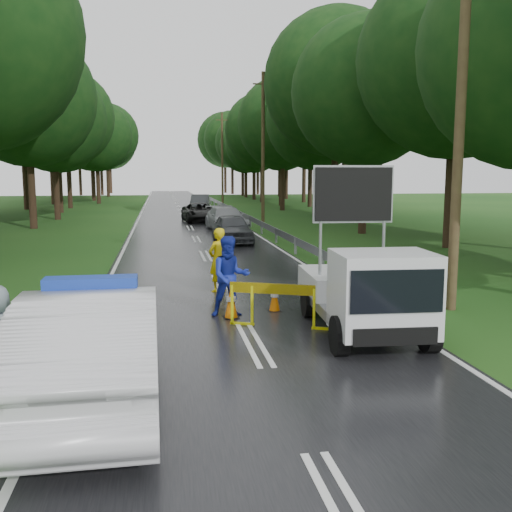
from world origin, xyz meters
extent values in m
plane|color=#184614|center=(0.00, 0.00, 0.00)|extent=(160.00, 160.00, 0.00)
cube|color=black|center=(0.00, 30.00, 0.01)|extent=(7.00, 140.00, 0.02)
cylinder|color=gray|center=(3.70, 0.00, 0.35)|extent=(0.12, 0.12, 0.70)
cube|color=gray|center=(3.70, 30.00, 0.55)|extent=(0.05, 60.00, 0.30)
cylinder|color=#42301E|center=(5.20, 2.00, 5.00)|extent=(0.24, 0.24, 10.00)
cylinder|color=#42301E|center=(5.20, 28.00, 5.00)|extent=(0.24, 0.24, 10.00)
cube|color=#42301E|center=(5.20, 28.00, 9.20)|extent=(1.40, 0.08, 0.08)
cylinder|color=#42301E|center=(5.20, 54.00, 5.00)|extent=(0.24, 0.24, 10.00)
cube|color=#42301E|center=(5.20, 54.00, 9.20)|extent=(1.40, 0.08, 0.08)
imported|color=silver|center=(-2.69, -2.53, 0.84)|extent=(1.88, 5.15, 1.69)
cube|color=#1938A5|center=(-2.69, -2.53, 1.77)|extent=(1.27, 0.37, 0.17)
cube|color=gray|center=(2.37, 0.73, 0.49)|extent=(1.98, 3.81, 0.22)
cube|color=silver|center=(2.42, 1.61, 0.84)|extent=(1.98, 2.23, 0.49)
cube|color=silver|center=(2.28, -0.87, 1.11)|extent=(1.85, 1.51, 1.51)
cube|color=black|center=(2.24, -1.59, 1.28)|extent=(1.64, 0.13, 0.75)
cube|color=black|center=(2.40, 1.26, 2.83)|extent=(1.69, 0.20, 1.15)
cylinder|color=black|center=(1.43, -0.99, 0.37)|extent=(0.29, 0.76, 0.74)
cylinder|color=black|center=(3.11, -1.09, 0.37)|extent=(0.29, 0.76, 0.74)
cylinder|color=black|center=(1.59, 1.83, 0.37)|extent=(0.29, 0.76, 0.74)
cylinder|color=black|center=(3.27, 1.74, 0.37)|extent=(0.29, 0.76, 0.74)
cube|color=#DADB0B|center=(-0.23, 1.43, 0.45)|extent=(0.07, 0.07, 0.89)
cube|color=#DADB0B|center=(0.18, 1.26, 0.45)|extent=(0.07, 0.07, 0.89)
cube|color=#DADB0B|center=(1.42, 0.74, 0.45)|extent=(0.07, 0.07, 0.89)
cube|color=#DADB0B|center=(1.83, 0.57, 0.45)|extent=(0.07, 0.07, 0.89)
cube|color=#F2CC00|center=(0.80, 1.00, 0.85)|extent=(2.16, 0.94, 0.22)
imported|color=#DBBE0B|center=(-0.18, 5.00, 0.90)|extent=(0.78, 0.74, 1.79)
imported|color=#18289E|center=(-0.17, 2.22, 0.93)|extent=(0.94, 0.75, 1.87)
imported|color=#43464B|center=(1.63, 16.35, 0.68)|extent=(1.75, 4.06, 1.36)
imported|color=#A1A3A9|center=(2.01, 22.35, 0.69)|extent=(2.36, 4.92, 1.38)
imported|color=black|center=(0.93, 28.58, 0.65)|extent=(2.52, 4.84, 1.30)
imported|color=#42464A|center=(1.72, 40.28, 0.72)|extent=(2.07, 4.55, 1.45)
cube|color=black|center=(-2.50, -3.70, 0.02)|extent=(0.38, 0.38, 0.03)
cone|color=orange|center=(-2.50, -3.70, 0.41)|extent=(0.31, 0.31, 0.78)
cube|color=black|center=(-0.18, 2.00, 0.02)|extent=(0.36, 0.36, 0.03)
cone|color=orange|center=(-0.18, 2.00, 0.39)|extent=(0.30, 0.30, 0.75)
cube|color=black|center=(0.92, 2.50, 0.01)|extent=(0.31, 0.31, 0.03)
cone|color=orange|center=(0.92, 2.50, 0.34)|extent=(0.26, 0.26, 0.65)
cube|color=black|center=(-3.40, 3.00, 0.01)|extent=(0.33, 0.33, 0.03)
cone|color=orange|center=(-3.40, 3.00, 0.35)|extent=(0.27, 0.27, 0.67)
cube|color=black|center=(3.50, 1.98, 0.02)|extent=(0.38, 0.38, 0.03)
cone|color=orange|center=(3.50, 1.98, 0.42)|extent=(0.31, 0.31, 0.79)
camera|label=1|loc=(-1.70, -10.58, 3.27)|focal=40.00mm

